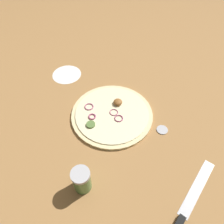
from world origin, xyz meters
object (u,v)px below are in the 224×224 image
(spice_jar, at_px, (82,180))
(knife, at_px, (182,218))
(pizza, at_px, (112,114))
(loose_cap, at_px, (162,130))

(spice_jar, bearing_deg, knife, 97.05)
(pizza, relative_size, spice_jar, 3.48)
(knife, distance_m, spice_jar, 0.31)
(spice_jar, relative_size, loose_cap, 2.19)
(pizza, xyz_separation_m, loose_cap, (-0.02, 0.21, -0.00))
(pizza, xyz_separation_m, spice_jar, (0.30, 0.04, 0.04))
(knife, relative_size, loose_cap, 7.62)
(knife, distance_m, loose_cap, 0.31)
(loose_cap, bearing_deg, spice_jar, -27.35)
(spice_jar, bearing_deg, loose_cap, 152.65)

